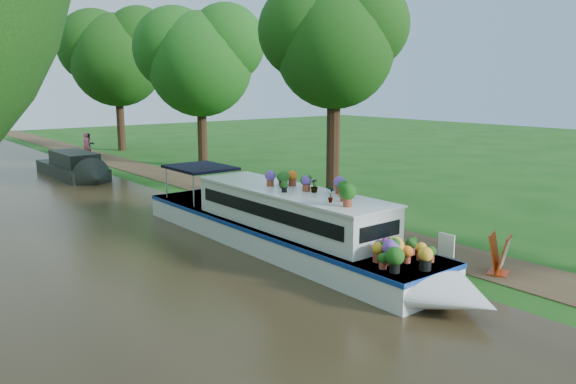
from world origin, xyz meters
The scene contains 12 objects.
ground centered at (0.00, 0.00, 0.00)m, with size 100.00×100.00×0.00m, color #154611.
canal_water centered at (-6.00, 0.00, 0.01)m, with size 10.00×100.00×0.02m, color #2D2413.
towpath centered at (1.20, 0.00, 0.01)m, with size 2.20×100.00×0.03m, color #453320.
plant_boat centered at (-2.25, -1.70, 0.85)m, with size 2.29×13.52×2.29m.
tree_near_overhang centered at (3.79, 3.06, 6.60)m, with size 5.52×5.28×8.99m.
tree_near_mid centered at (4.48, 15.08, 6.44)m, with size 6.90×6.60×9.40m.
tree_near_far centered at (3.98, 26.09, 7.05)m, with size 7.59×7.26×10.30m.
second_boat centered at (-2.75, 15.88, 0.54)m, with size 1.98×6.89×1.34m.
sandwich_board centered at (0.77, -6.57, 0.50)m, with size 0.70×0.72×1.04m.
pedestrian_pink centered at (0.50, 23.31, 0.86)m, with size 0.60×0.40×1.65m, color pink.
pedestrian_dark centered at (0.85, 23.88, 0.80)m, with size 0.75×0.58×1.54m, color black.
verge_plant centered at (-0.16, 5.00, 0.22)m, with size 0.40×0.35×0.45m, color #20671E.
Camera 1 is at (-12.15, -14.02, 4.88)m, focal length 35.00 mm.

